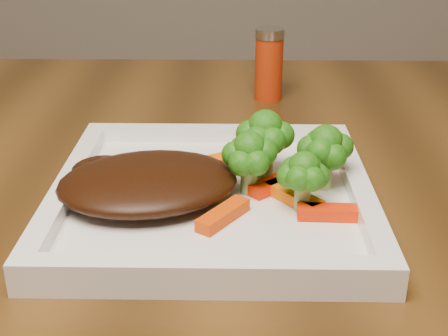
{
  "coord_description": "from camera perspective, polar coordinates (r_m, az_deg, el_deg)",
  "views": [
    {
      "loc": [
        0.08,
        -0.58,
        1.01
      ],
      "look_at": [
        0.07,
        -0.09,
        0.79
      ],
      "focal_mm": 50.0,
      "sensor_mm": 36.0,
      "label": 1
    }
  ],
  "objects": [
    {
      "name": "plate",
      "position": [
        0.54,
        -1.05,
        -2.96
      ],
      "size": [
        0.27,
        0.27,
        0.01
      ],
      "primitive_type": "cube",
      "color": "white",
      "rests_on": "dining_table"
    },
    {
      "name": "steak",
      "position": [
        0.53,
        -6.95,
        -1.29
      ],
      "size": [
        0.18,
        0.15,
        0.03
      ],
      "primitive_type": "ellipsoid",
      "rotation": [
        0.0,
        0.0,
        0.25
      ],
      "color": "black",
      "rests_on": "plate"
    },
    {
      "name": "broccoli_0",
      "position": [
        0.56,
        3.77,
        2.61
      ],
      "size": [
        0.07,
        0.07,
        0.07
      ],
      "primitive_type": null,
      "rotation": [
        0.0,
        0.0,
        0.14
      ],
      "color": "#216F12",
      "rests_on": "plate"
    },
    {
      "name": "broccoli_1",
      "position": [
        0.55,
        9.24,
        1.33
      ],
      "size": [
        0.06,
        0.06,
        0.06
      ],
      "primitive_type": null,
      "rotation": [
        0.0,
        0.0,
        0.2
      ],
      "color": "#1C6310",
      "rests_on": "plate"
    },
    {
      "name": "broccoli_2",
      "position": [
        0.51,
        7.28,
        -0.81
      ],
      "size": [
        0.06,
        0.06,
        0.06
      ],
      "primitive_type": null,
      "rotation": [
        0.0,
        0.0,
        -0.42
      ],
      "color": "#316611",
      "rests_on": "plate"
    },
    {
      "name": "broccoli_3",
      "position": [
        0.53,
        2.33,
        0.79
      ],
      "size": [
        0.06,
        0.06,
        0.06
      ],
      "primitive_type": null,
      "rotation": [
        0.0,
        0.0,
        0.2
      ],
      "color": "#266611",
      "rests_on": "plate"
    },
    {
      "name": "carrot_1",
      "position": [
        0.51,
        9.89,
        -4.02
      ],
      "size": [
        0.06,
        0.02,
        0.01
      ],
      "primitive_type": "cube",
      "rotation": [
        0.0,
        0.0,
        -0.04
      ],
      "color": "red",
      "rests_on": "plate"
    },
    {
      "name": "carrot_2",
      "position": [
        0.5,
        -0.09,
        -4.31
      ],
      "size": [
        0.04,
        0.05,
        0.01
      ],
      "primitive_type": "cube",
      "rotation": [
        0.0,
        0.0,
        0.96
      ],
      "color": "#DC3E03",
      "rests_on": "plate"
    },
    {
      "name": "carrot_3",
      "position": [
        0.59,
        8.54,
        0.38
      ],
      "size": [
        0.06,
        0.04,
        0.01
      ],
      "primitive_type": "cube",
      "rotation": [
        0.0,
        0.0,
        0.52
      ],
      "color": "red",
      "rests_on": "plate"
    },
    {
      "name": "carrot_4",
      "position": [
        0.6,
        0.87,
        0.9
      ],
      "size": [
        0.06,
        0.04,
        0.01
      ],
      "primitive_type": "cube",
      "rotation": [
        0.0,
        0.0,
        0.49
      ],
      "color": "#FF5F04",
      "rests_on": "plate"
    },
    {
      "name": "carrot_5",
      "position": [
        0.53,
        6.37,
        -2.61
      ],
      "size": [
        0.05,
        0.05,
        0.01
      ],
      "primitive_type": "cube",
      "rotation": [
        0.0,
        0.0,
        -0.88
      ],
      "color": "#FE6E04",
      "rests_on": "plate"
    },
    {
      "name": "carrot_6",
      "position": [
        0.55,
        4.86,
        -1.34
      ],
      "size": [
        0.05,
        0.05,
        0.01
      ],
      "primitive_type": "cube",
      "rotation": [
        0.0,
        0.0,
        0.73
      ],
      "color": "#F92704",
      "rests_on": "plate"
    },
    {
      "name": "spice_shaker",
      "position": [
        0.81,
        4.13,
        9.42
      ],
      "size": [
        0.04,
        0.04,
        0.09
      ],
      "primitive_type": "cylinder",
      "rotation": [
        0.0,
        0.0,
        0.16
      ],
      "color": "#B02A09",
      "rests_on": "dining_table"
    }
  ]
}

